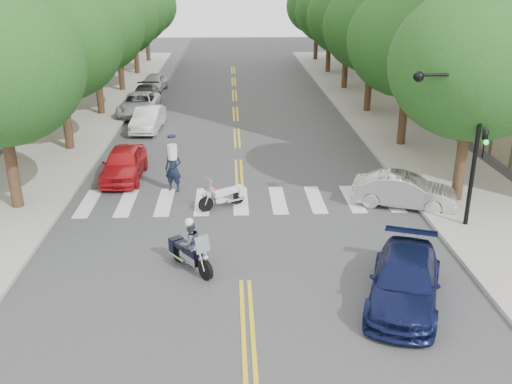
{
  "coord_description": "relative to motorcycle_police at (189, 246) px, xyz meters",
  "views": [
    {
      "loc": [
        -0.38,
        -15.22,
        8.78
      ],
      "look_at": [
        0.53,
        4.13,
        1.3
      ],
      "focal_mm": 40.0,
      "sensor_mm": 36.0,
      "label": 1
    }
  ],
  "objects": [
    {
      "name": "tree_r_4",
      "position": [
        10.51,
        37.16,
        4.77
      ],
      "size": [
        6.4,
        6.4,
        8.45
      ],
      "color": "#382316",
      "rests_on": "ground"
    },
    {
      "name": "motorcycle_parked",
      "position": [
        1.11,
        5.08,
        -0.32
      ],
      "size": [
        1.86,
        1.27,
        1.33
      ],
      "rotation": [
        0.0,
        0.0,
        2.11
      ],
      "color": "black",
      "rests_on": "ground"
    },
    {
      "name": "sidewalk_right",
      "position": [
        11.21,
        21.16,
        -0.71
      ],
      "size": [
        5.0,
        60.0,
        0.15
      ],
      "primitive_type": "cube",
      "color": "#9E9991",
      "rests_on": "ground"
    },
    {
      "name": "tree_r_1",
      "position": [
        10.51,
        13.16,
        4.77
      ],
      "size": [
        6.4,
        6.4,
        8.45
      ],
      "color": "#382316",
      "rests_on": "ground"
    },
    {
      "name": "tree_l_1",
      "position": [
        -7.09,
        13.16,
        4.77
      ],
      "size": [
        6.4,
        6.4,
        8.45
      ],
      "color": "#382316",
      "rests_on": "ground"
    },
    {
      "name": "officer_standing",
      "position": [
        -1.11,
        6.97,
        0.2
      ],
      "size": [
        0.82,
        0.64,
        1.98
      ],
      "primitive_type": "imported",
      "rotation": [
        0.0,
        0.0,
        -0.26
      ],
      "color": "black",
      "rests_on": "ground"
    },
    {
      "name": "sedan_blue",
      "position": [
        6.17,
        -2.24,
        -0.11
      ],
      "size": [
        3.37,
        5.01,
        1.35
      ],
      "primitive_type": "imported",
      "rotation": [
        0.0,
        0.0,
        -0.35
      ],
      "color": "#0E143A",
      "rests_on": "ground"
    },
    {
      "name": "traffic_signal_pole",
      "position": [
        9.43,
        2.65,
        2.94
      ],
      "size": [
        2.82,
        0.42,
        6.0
      ],
      "color": "black",
      "rests_on": "ground"
    },
    {
      "name": "tree_l_3",
      "position": [
        -7.09,
        29.16,
        4.77
      ],
      "size": [
        6.4,
        6.4,
        8.45
      ],
      "color": "#382316",
      "rests_on": "ground"
    },
    {
      "name": "tree_l_4",
      "position": [
        -7.09,
        37.16,
        4.77
      ],
      "size": [
        6.4,
        6.4,
        8.45
      ],
      "color": "#382316",
      "rests_on": "ground"
    },
    {
      "name": "parked_car_e",
      "position": [
        -4.59,
        29.1,
        -0.1
      ],
      "size": [
        1.98,
        4.18,
        1.38
      ],
      "primitive_type": "imported",
      "rotation": [
        0.0,
        0.0,
        -0.09
      ],
      "color": "#959599",
      "rests_on": "ground"
    },
    {
      "name": "parked_car_c",
      "position": [
        -4.59,
        21.16,
        -0.08
      ],
      "size": [
        2.48,
        5.14,
        1.41
      ],
      "primitive_type": "imported",
      "rotation": [
        0.0,
        0.0,
        -0.03
      ],
      "color": "#B2B4BA",
      "rests_on": "ground"
    },
    {
      "name": "sidewalk_left",
      "position": [
        -7.79,
        21.16,
        -0.71
      ],
      "size": [
        5.0,
        60.0,
        0.15
      ],
      "primitive_type": "cube",
      "color": "#9E9991",
      "rests_on": "ground"
    },
    {
      "name": "parked_car_d",
      "position": [
        -4.59,
        23.94,
        -0.12
      ],
      "size": [
        1.9,
        4.62,
        1.34
      ],
      "primitive_type": "imported",
      "rotation": [
        0.0,
        0.0,
        0.01
      ],
      "color": "black",
      "rests_on": "ground"
    },
    {
      "name": "tree_r_2",
      "position": [
        10.51,
        21.16,
        4.77
      ],
      "size": [
        6.4,
        6.4,
        8.45
      ],
      "color": "#382316",
      "rests_on": "ground"
    },
    {
      "name": "tree_r_5",
      "position": [
        10.51,
        45.16,
        4.77
      ],
      "size": [
        6.4,
        6.4,
        8.45
      ],
      "color": "#382316",
      "rests_on": "ground"
    },
    {
      "name": "convertible",
      "position": [
        8.21,
        4.8,
        -0.12
      ],
      "size": [
        4.27,
        2.69,
        1.33
      ],
      "primitive_type": "imported",
      "rotation": [
        0.0,
        0.0,
        1.22
      ],
      "color": "#B5B6B8",
      "rests_on": "ground"
    },
    {
      "name": "tree_r_3",
      "position": [
        10.51,
        29.16,
        4.77
      ],
      "size": [
        6.4,
        6.4,
        8.45
      ],
      "color": "#382316",
      "rests_on": "ground"
    },
    {
      "name": "motorcycle_police",
      "position": [
        0.0,
        0.0,
        0.0
      ],
      "size": [
        1.49,
        1.88,
        1.76
      ],
      "rotation": [
        0.0,
        0.0,
        3.78
      ],
      "color": "black",
      "rests_on": "ground"
    },
    {
      "name": "ground",
      "position": [
        1.71,
        -0.84,
        -0.79
      ],
      "size": [
        140.0,
        140.0,
        0.0
      ],
      "primitive_type": "plane",
      "color": "#38383A",
      "rests_on": "ground"
    },
    {
      "name": "parked_car_b",
      "position": [
        -3.52,
        17.16,
        -0.1
      ],
      "size": [
        1.74,
        4.27,
        1.38
      ],
      "primitive_type": "imported",
      "rotation": [
        0.0,
        0.0,
        -0.07
      ],
      "color": "white",
      "rests_on": "ground"
    },
    {
      "name": "tree_l_2",
      "position": [
        -7.09,
        21.16,
        4.77
      ],
      "size": [
        6.4,
        6.4,
        8.45
      ],
      "color": "#382316",
      "rests_on": "ground"
    },
    {
      "name": "tree_r_0",
      "position": [
        10.51,
        5.16,
        4.77
      ],
      "size": [
        6.4,
        6.4,
        8.45
      ],
      "color": "#382316",
      "rests_on": "ground"
    },
    {
      "name": "tree_l_5",
      "position": [
        -7.09,
        45.16,
        4.77
      ],
      "size": [
        6.4,
        6.4,
        8.45
      ],
      "color": "#382316",
      "rests_on": "ground"
    },
    {
      "name": "parked_car_a",
      "position": [
        -3.49,
        8.66,
        -0.06
      ],
      "size": [
        1.76,
        4.28,
        1.45
      ],
      "primitive_type": "imported",
      "rotation": [
        0.0,
        0.0,
        -0.01
      ],
      "color": "red",
      "rests_on": "ground"
    }
  ]
}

